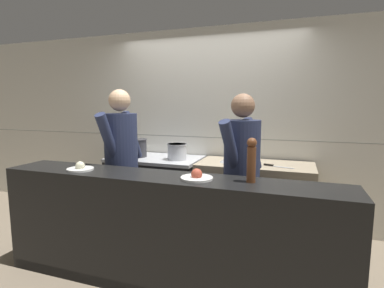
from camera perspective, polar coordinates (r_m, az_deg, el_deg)
ground_plane at (r=3.26m, az=-4.06°, el=-21.80°), size 14.00×14.00×0.00m
wall_back_tiled at (r=4.10m, az=3.13°, el=3.42°), size 8.00×0.06×2.60m
oven_range at (r=4.10m, az=-6.90°, el=-8.72°), size 1.20×0.71×0.90m
prep_counter at (r=3.73m, az=11.75°, el=-10.51°), size 1.34×0.65×0.90m
pass_counter at (r=2.72m, az=-5.44°, el=-16.40°), size 3.05×0.45×1.00m
stock_pot at (r=4.06m, az=-10.44°, el=-0.66°), size 0.27×0.27×0.24m
sauce_pot at (r=3.80m, az=-2.87°, el=-1.39°), size 0.25×0.25×0.20m
mixing_bowl_steel at (r=3.63m, az=7.12°, el=-2.82°), size 0.23×0.23×0.08m
chefs_knife at (r=3.49m, az=15.66°, el=-4.07°), size 0.34×0.12×0.02m
plated_dish_main at (r=2.94m, az=-20.52°, el=-4.30°), size 0.24×0.24×0.08m
plated_dish_appetiser at (r=2.43m, az=0.90°, el=-6.22°), size 0.26×0.26×0.09m
pepper_mill at (r=2.35m, az=11.26°, el=-2.85°), size 0.08×0.08×0.35m
chef_head_cook at (r=3.37m, az=-13.28°, el=-3.26°), size 0.37×0.77×1.76m
chef_sous at (r=2.93m, az=9.40°, el=-5.42°), size 0.44×0.73×1.70m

